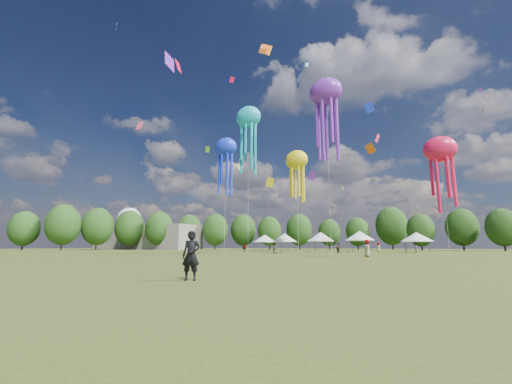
% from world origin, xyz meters
% --- Properties ---
extents(ground, '(300.00, 300.00, 0.00)m').
position_xyz_m(ground, '(0.00, 0.00, 0.00)').
color(ground, '#384416').
rests_on(ground, ground).
extents(observer_main, '(0.75, 0.63, 1.74)m').
position_xyz_m(observer_main, '(7.71, -1.16, 0.87)').
color(observer_main, black).
rests_on(observer_main, ground).
extents(spectator_near, '(0.99, 0.90, 1.65)m').
position_xyz_m(spectator_near, '(-6.06, 35.67, 0.82)').
color(spectator_near, gray).
rests_on(spectator_near, ground).
extents(spectators_far, '(31.44, 33.49, 1.89)m').
position_xyz_m(spectators_far, '(0.75, 48.08, 0.88)').
color(spectators_far, gray).
rests_on(spectators_far, ground).
extents(festival_tents, '(37.45, 12.15, 4.17)m').
position_xyz_m(festival_tents, '(-2.93, 54.55, 2.97)').
color(festival_tents, '#47474C').
rests_on(festival_tents, ground).
extents(show_kites, '(32.88, 11.68, 28.78)m').
position_xyz_m(show_kites, '(-1.43, 35.93, 19.14)').
color(show_kites, '#1934E9').
rests_on(show_kites, ground).
extents(small_kites, '(78.90, 53.77, 47.10)m').
position_xyz_m(small_kites, '(0.06, 40.97, 28.28)').
color(small_kites, '#1934E9').
rests_on(small_kites, ground).
extents(treeline, '(201.57, 95.24, 13.43)m').
position_xyz_m(treeline, '(-3.87, 62.51, 6.54)').
color(treeline, '#38281C').
rests_on(treeline, ground).
extents(hangar, '(40.00, 12.00, 8.00)m').
position_xyz_m(hangar, '(-72.00, 72.00, 4.00)').
color(hangar, gray).
rests_on(hangar, ground).
extents(radome, '(9.00, 9.00, 16.00)m').
position_xyz_m(radome, '(-88.00, 78.00, 9.99)').
color(radome, white).
rests_on(radome, ground).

